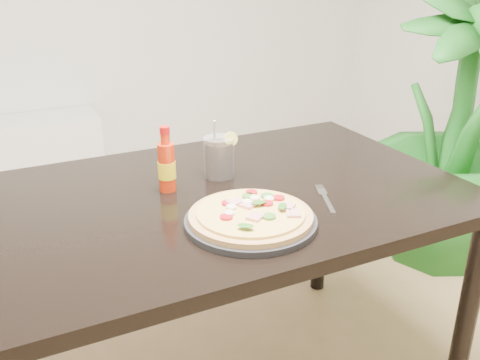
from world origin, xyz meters
name	(u,v)px	position (x,y,z in m)	size (l,w,h in m)	color
dining_table	(222,217)	(-0.13, 0.10, 0.67)	(1.40, 0.90, 0.75)	black
plate	(251,221)	(-0.15, -0.12, 0.76)	(0.34, 0.34, 0.02)	#232225
pizza	(251,214)	(-0.15, -0.12, 0.78)	(0.31, 0.31, 0.03)	tan
hot_sauce_bottle	(167,166)	(-0.27, 0.18, 0.83)	(0.06, 0.06, 0.19)	red
cola_cup	(219,158)	(-0.09, 0.21, 0.81)	(0.10, 0.09, 0.18)	black
fork	(325,198)	(0.10, -0.07, 0.75)	(0.09, 0.18, 0.00)	silver
houseplant	(456,127)	(1.23, 0.50, 0.65)	(0.73, 0.73, 1.31)	#1B681E
plant_pot	(439,231)	(1.23, 0.50, 0.11)	(0.28, 0.28, 0.22)	brown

